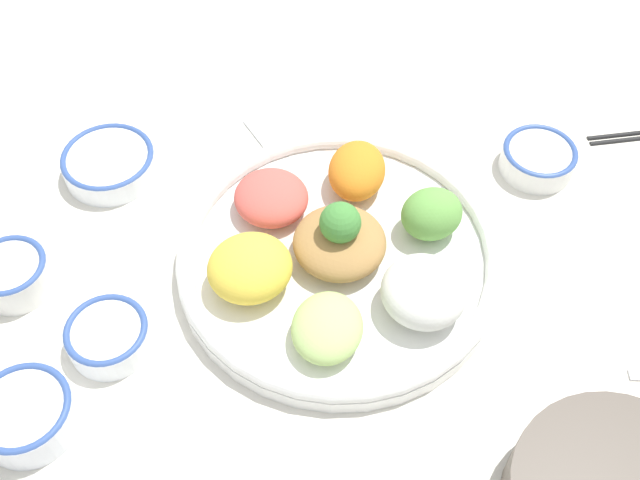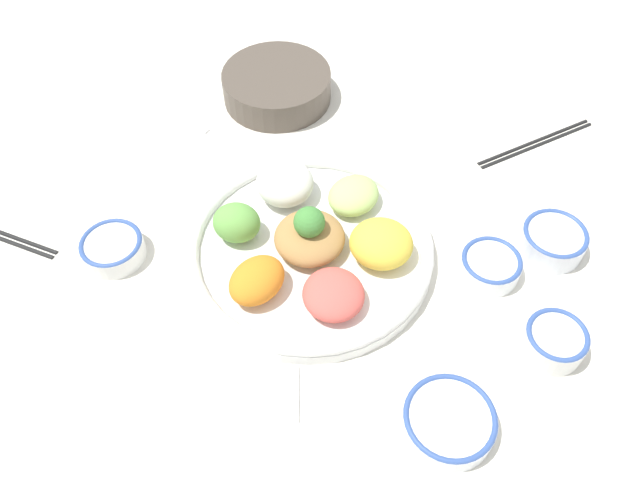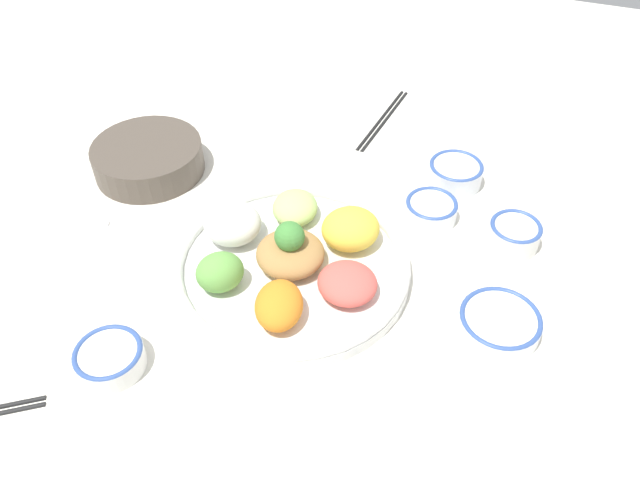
{
  "view_description": "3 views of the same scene",
  "coord_description": "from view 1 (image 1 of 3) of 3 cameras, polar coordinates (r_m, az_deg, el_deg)",
  "views": [
    {
      "loc": [
        -0.44,
        -0.2,
        0.71
      ],
      "look_at": [
        0.0,
        0.01,
        0.06
      ],
      "focal_mm": 42.0,
      "sensor_mm": 36.0,
      "label": 1
    },
    {
      "loc": [
        0.33,
        0.48,
        0.76
      ],
      "look_at": [
        0.01,
        0.01,
        0.04
      ],
      "focal_mm": 35.0,
      "sensor_mm": 36.0,
      "label": 2
    },
    {
      "loc": [
        0.64,
        0.27,
        0.71
      ],
      "look_at": [
        -0.0,
        0.04,
        0.06
      ],
      "focal_mm": 35.0,
      "sensor_mm": 36.0,
      "label": 3
    }
  ],
  "objects": [
    {
      "name": "serving_spoon_extra",
      "position": [
        1.02,
        -5.44,
        8.96
      ],
      "size": [
        0.08,
        0.11,
        0.01
      ],
      "rotation": [
        0.0,
        0.0,
        4.14
      ],
      "color": "silver",
      "rests_on": "ground_plane"
    },
    {
      "name": "sauce_bowl_far",
      "position": [
        0.8,
        -21.5,
        -12.24
      ],
      "size": [
        0.1,
        0.1,
        0.04
      ],
      "color": "white",
      "rests_on": "ground_plane"
    },
    {
      "name": "rice_bowl_blue",
      "position": [
        0.99,
        16.3,
        6.05
      ],
      "size": [
        0.09,
        0.09,
        0.03
      ],
      "color": "white",
      "rests_on": "ground_plane"
    },
    {
      "name": "rice_bowl_plain",
      "position": [
        0.98,
        -15.78,
        5.69
      ],
      "size": [
        0.12,
        0.12,
        0.03
      ],
      "color": "white",
      "rests_on": "ground_plane"
    },
    {
      "name": "sauce_bowl_dark",
      "position": [
        0.9,
        -22.4,
        -2.37
      ],
      "size": [
        0.08,
        0.08,
        0.04
      ],
      "color": "white",
      "rests_on": "ground_plane"
    },
    {
      "name": "salad_platter",
      "position": [
        0.84,
        1.69,
        -1.01
      ],
      "size": [
        0.37,
        0.37,
        0.1
      ],
      "color": "white",
      "rests_on": "ground_plane"
    },
    {
      "name": "ground_plane",
      "position": [
        0.86,
        0.74,
        -3.11
      ],
      "size": [
        2.4,
        2.4,
        0.0
      ],
      "primitive_type": "plane",
      "color": "silver"
    },
    {
      "name": "sauce_bowl_red",
      "position": [
        0.83,
        -15.83,
        -7.03
      ],
      "size": [
        0.09,
        0.09,
        0.04
      ],
      "color": "white",
      "rests_on": "ground_plane"
    }
  ]
}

